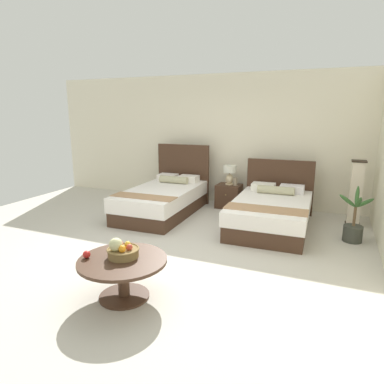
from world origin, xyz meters
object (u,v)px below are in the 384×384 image
Objects in this scene: nightstand at (229,196)px; coffee_table at (123,269)px; table_lamp at (230,173)px; floor_lamp_corner at (356,193)px; bed_near_corner at (271,211)px; loose_apple at (87,254)px; potted_palm at (353,227)px; vase at (235,182)px; fruit_bowl at (122,250)px; bed_near_window at (164,199)px.

coffee_table is at bearing -89.74° from nightstand.
floor_lamp_corner reaches higher than table_lamp.
loose_apple is at bearing -114.40° from bed_near_corner.
potted_palm is at bearing -8.44° from bed_near_corner.
vase is 0.47× the size of fruit_bowl.
table_lamp is at bearing 85.10° from loose_apple.
table_lamp is at bearing 90.26° from coffee_table.
fruit_bowl reaches higher than coffee_table.
potted_palm is (1.32, -0.20, -0.06)m from bed_near_corner.
table_lamp reaches higher than loose_apple.
coffee_table is 4.45m from floor_lamp_corner.
bed_near_window is 2.34× the size of coffee_table.
table_lamp is 1.14× the size of fruit_bowl.
bed_near_corner is 3.22m from coffee_table.
vase is (0.15, -0.04, 0.34)m from nightstand.
bed_near_window is 4.44× the size of nightstand.
bed_near_window is at bearing 179.75° from bed_near_corner.
loose_apple is at bearing -77.15° from bed_near_window.
bed_near_window reaches higher than potted_palm.
table_lamp reaches higher than vase.
floor_lamp_corner is 0.96m from potted_palm.
coffee_table is (1.10, -3.04, 0.03)m from bed_near_window.
bed_near_corner reaches higher than table_lamp.
vase is 2.29m from floor_lamp_corner.
potted_palm is (2.76, 2.97, -0.26)m from loose_apple.
floor_lamp_corner reaches higher than potted_palm.
vase is at bearing 88.04° from coffee_table.
coffee_table is 2.72× the size of fruit_bowl.
potted_palm reaches higher than nightstand.
potted_palm is at bearing -91.91° from floor_lamp_corner.
bed_near_corner is 5.24× the size of table_lamp.
bed_near_corner reaches higher than loose_apple.
table_lamp reaches higher than coffee_table.
bed_near_corner reaches higher than fruit_bowl.
vase is 4.10m from loose_apple.
potted_palm is at bearing 49.12° from fruit_bowl.
fruit_bowl is 4.42m from floor_lamp_corner.
nightstand is 3.03× the size of vase.
floor_lamp_corner is (2.43, -0.26, 0.34)m from nightstand.
bed_near_window is at bearing -143.98° from vase.
bed_near_window is at bearing -169.05° from floor_lamp_corner.
potted_palm is at bearing 47.12° from loose_apple.
potted_palm is (2.40, -1.16, -0.53)m from table_lamp.
vase is at bearing 82.90° from loose_apple.
potted_palm is at bearing -25.39° from nightstand.
bed_near_corner reaches higher than vase.
vase is 0.14× the size of floor_lamp_corner.
fruit_bowl is at bearing -123.64° from floor_lamp_corner.
bed_near_window is 5.56× the size of table_lamp.
potted_palm is at bearing 49.96° from coffee_table.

